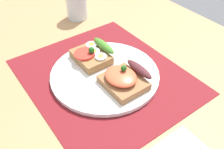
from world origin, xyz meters
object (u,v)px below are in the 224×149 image
object	(u,v)px
sandwich_egg_tomato	(92,55)
sandwich_salmon	(124,78)
plate	(105,74)
drinking_glass	(77,4)

from	to	relation	value
sandwich_egg_tomato	sandwich_salmon	size ratio (longest dim) A/B	0.97
sandwich_egg_tomato	plate	bearing A→B (deg)	-4.16
drinking_glass	sandwich_salmon	bearing A→B (deg)	-13.40
sandwich_salmon	sandwich_egg_tomato	bearing A→B (deg)	-175.82
sandwich_egg_tomato	drinking_glass	xyz separation A→B (cm)	(-24.32, 9.60, 2.01)
sandwich_egg_tomato	drinking_glass	bearing A→B (deg)	158.47
plate	sandwich_egg_tomato	world-z (taller)	sandwich_egg_tomato
plate	sandwich_egg_tomato	size ratio (longest dim) A/B	2.77
drinking_glass	sandwich_egg_tomato	bearing A→B (deg)	-21.53
plate	sandwich_salmon	world-z (taller)	sandwich_salmon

